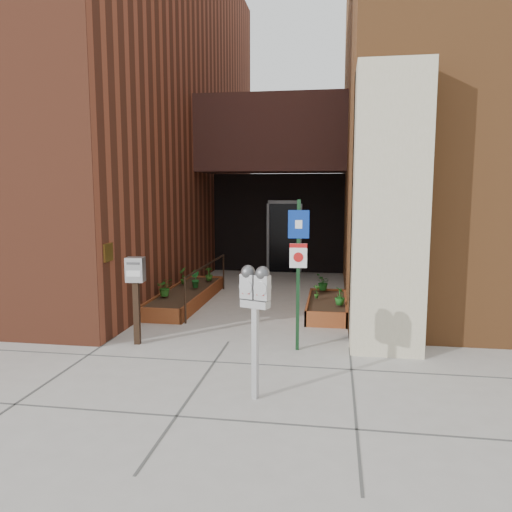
% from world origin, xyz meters
% --- Properties ---
extents(ground, '(80.00, 80.00, 0.00)m').
position_xyz_m(ground, '(0.00, 0.00, 0.00)').
color(ground, '#9E9991').
rests_on(ground, ground).
extents(architecture, '(20.00, 14.60, 10.00)m').
position_xyz_m(architecture, '(-0.18, 6.89, 4.98)').
color(architecture, brown).
rests_on(architecture, ground).
extents(planter_left, '(0.90, 3.60, 0.30)m').
position_xyz_m(planter_left, '(-1.55, 2.70, 0.13)').
color(planter_left, maroon).
rests_on(planter_left, ground).
extents(planter_right, '(0.80, 2.20, 0.30)m').
position_xyz_m(planter_right, '(1.60, 2.20, 0.13)').
color(planter_right, maroon).
rests_on(planter_right, ground).
extents(handrail, '(0.04, 3.34, 0.90)m').
position_xyz_m(handrail, '(-1.05, 2.65, 0.75)').
color(handrail, black).
rests_on(handrail, ground).
extents(parking_meter, '(0.38, 0.24, 1.65)m').
position_xyz_m(parking_meter, '(0.80, -2.17, 1.27)').
color(parking_meter, '#B7B7BA').
rests_on(parking_meter, ground).
extents(sign_post, '(0.33, 0.09, 2.39)m').
position_xyz_m(sign_post, '(1.17, -0.24, 1.47)').
color(sign_post, '#123319').
rests_on(sign_post, ground).
extents(payment_dropbox, '(0.31, 0.24, 1.45)m').
position_xyz_m(payment_dropbox, '(-1.46, -0.34, 1.04)').
color(payment_dropbox, black).
rests_on(payment_dropbox, ground).
extents(shrub_left_a, '(0.45, 0.45, 0.38)m').
position_xyz_m(shrub_left_a, '(-1.79, 1.97, 0.49)').
color(shrub_left_a, '#25621C').
rests_on(shrub_left_a, planter_left).
extents(shrub_left_b, '(0.31, 0.31, 0.40)m').
position_xyz_m(shrub_left_b, '(-1.41, 2.95, 0.50)').
color(shrub_left_b, '#17511C').
rests_on(shrub_left_b, planter_left).
extents(shrub_left_c, '(0.26, 0.26, 0.34)m').
position_xyz_m(shrub_left_c, '(-1.32, 3.86, 0.47)').
color(shrub_left_c, '#265719').
rests_on(shrub_left_c, planter_left).
extents(shrub_left_d, '(0.29, 0.29, 0.41)m').
position_xyz_m(shrub_left_d, '(-1.82, 3.32, 0.50)').
color(shrub_left_d, '#265A19').
rests_on(shrub_left_d, planter_left).
extents(shrub_right_a, '(0.20, 0.20, 0.34)m').
position_xyz_m(shrub_right_a, '(1.85, 1.73, 0.47)').
color(shrub_right_a, '#195719').
rests_on(shrub_right_a, planter_right).
extents(shrub_right_b, '(0.19, 0.19, 0.29)m').
position_xyz_m(shrub_right_b, '(1.39, 2.25, 0.45)').
color(shrub_right_b, '#26621C').
rests_on(shrub_right_b, planter_right).
extents(shrub_right_c, '(0.37, 0.37, 0.37)m').
position_xyz_m(shrub_right_c, '(1.49, 3.10, 0.48)').
color(shrub_right_c, '#18561A').
rests_on(shrub_right_c, planter_right).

